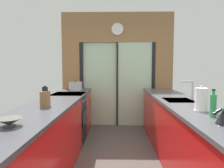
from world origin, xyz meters
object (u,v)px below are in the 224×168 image
at_px(mixing_bowl_far, 9,122).
at_px(knife_block, 45,99).
at_px(oven_range, 69,118).
at_px(paper_towel_roll, 201,100).
at_px(stock_pot, 76,86).
at_px(soap_bottle, 213,105).

distance_m(mixing_bowl_far, knife_block, 0.81).
bearing_deg(oven_range, paper_towel_roll, -39.20).
relative_size(oven_range, paper_towel_roll, 3.25).
bearing_deg(paper_towel_roll, mixing_bowl_far, -161.47).
bearing_deg(stock_pot, soap_bottle, -52.20).
relative_size(oven_range, soap_bottle, 3.42).
relative_size(soap_bottle, paper_towel_roll, 0.95).
distance_m(oven_range, stock_pot, 0.79).
bearing_deg(paper_towel_roll, soap_bottle, -90.00).
height_order(oven_range, knife_block, knife_block).
bearing_deg(mixing_bowl_far, stock_pot, 90.00).
relative_size(knife_block, paper_towel_roll, 0.90).
xyz_separation_m(stock_pot, paper_towel_roll, (1.78, -2.03, 0.04)).
height_order(mixing_bowl_far, knife_block, knife_block).
bearing_deg(knife_block, mixing_bowl_far, -90.00).
xyz_separation_m(knife_block, paper_towel_roll, (1.78, -0.21, 0.03)).
xyz_separation_m(knife_block, stock_pot, (0.00, 1.82, -0.01)).
relative_size(stock_pot, paper_towel_roll, 0.99).
height_order(knife_block, paper_towel_roll, paper_towel_roll).
relative_size(oven_range, stock_pot, 3.29).
xyz_separation_m(mixing_bowl_far, stock_pot, (-0.00, 2.63, 0.05)).
xyz_separation_m(oven_range, mixing_bowl_far, (0.02, -2.06, 0.50)).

